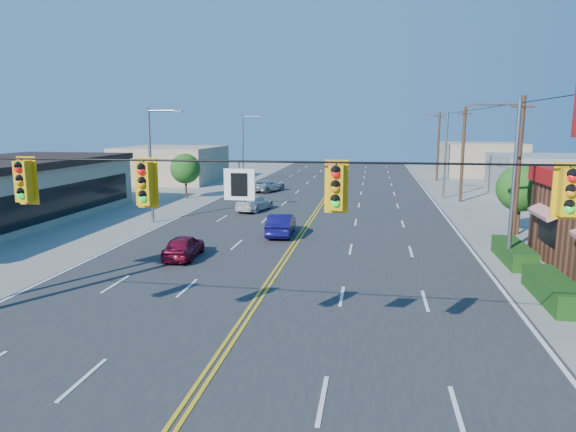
% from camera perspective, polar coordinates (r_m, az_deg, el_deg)
% --- Properties ---
extents(ground, '(160.00, 160.00, 0.00)m').
position_cam_1_polar(ground, '(14.32, -9.95, -18.65)').
color(ground, gray).
rests_on(ground, ground).
extents(road, '(20.00, 120.00, 0.06)m').
position_cam_1_polar(road, '(32.81, 1.61, -1.90)').
color(road, '#2D2D30').
rests_on(road, ground).
extents(signal_span, '(24.32, 0.34, 9.00)m').
position_cam_1_polar(signal_span, '(12.77, -11.12, 1.05)').
color(signal_span, '#47301E').
rests_on(signal_span, ground).
extents(streetlight_se, '(2.55, 0.25, 8.00)m').
position_cam_1_polar(streetlight_se, '(26.70, 23.44, 4.26)').
color(streetlight_se, gray).
rests_on(streetlight_se, ground).
extents(streetlight_ne, '(2.55, 0.25, 8.00)m').
position_cam_1_polar(streetlight_ne, '(50.27, 16.90, 7.01)').
color(streetlight_ne, gray).
rests_on(streetlight_ne, ground).
extents(streetlight_sw, '(2.55, 0.25, 8.00)m').
position_cam_1_polar(streetlight_sw, '(37.11, -14.77, 6.17)').
color(streetlight_sw, gray).
rests_on(streetlight_sw, ground).
extents(streetlight_nw, '(2.55, 0.25, 8.00)m').
position_cam_1_polar(streetlight_nw, '(61.73, -4.84, 7.90)').
color(streetlight_nw, gray).
rests_on(streetlight_nw, ground).
extents(utility_pole_near, '(0.28, 0.28, 8.40)m').
position_cam_1_polar(utility_pole_near, '(30.94, 24.17, 4.31)').
color(utility_pole_near, '#47301E').
rests_on(utility_pole_near, ground).
extents(utility_pole_mid, '(0.28, 0.28, 8.40)m').
position_cam_1_polar(utility_pole_mid, '(48.52, 18.84, 6.44)').
color(utility_pole_mid, '#47301E').
rests_on(utility_pole_mid, ground).
extents(utility_pole_far, '(0.28, 0.28, 8.40)m').
position_cam_1_polar(utility_pole_far, '(66.32, 16.34, 7.41)').
color(utility_pole_far, '#47301E').
rests_on(utility_pole_far, ground).
extents(tree_kfc_rear, '(2.94, 2.94, 4.41)m').
position_cam_1_polar(tree_kfc_rear, '(35.24, 24.44, 2.82)').
color(tree_kfc_rear, '#47301E').
rests_on(tree_kfc_rear, ground).
extents(tree_west, '(2.80, 2.80, 4.20)m').
position_cam_1_polar(tree_west, '(49.14, -11.34, 5.18)').
color(tree_west, '#47301E').
rests_on(tree_west, ground).
extents(bld_east_mid, '(12.00, 10.00, 4.00)m').
position_cam_1_polar(bld_east_mid, '(54.95, 28.18, 3.85)').
color(bld_east_mid, gray).
rests_on(bld_east_mid, ground).
extents(bld_west_far, '(11.00, 12.00, 4.20)m').
position_cam_1_polar(bld_west_far, '(64.74, -12.77, 5.65)').
color(bld_west_far, tan).
rests_on(bld_west_far, ground).
extents(bld_east_far, '(10.00, 10.00, 4.40)m').
position_cam_1_polar(bld_east_far, '(75.39, 20.71, 5.92)').
color(bld_east_far, tan).
rests_on(bld_east_far, ground).
extents(car_magenta, '(1.67, 3.70, 1.23)m').
position_cam_1_polar(car_magenta, '(27.03, -11.50, -3.44)').
color(car_magenta, maroon).
rests_on(car_magenta, ground).
extents(car_blue, '(1.67, 4.23, 1.37)m').
position_cam_1_polar(car_blue, '(31.90, -0.78, -1.04)').
color(car_blue, '#100D4E').
rests_on(car_blue, ground).
extents(car_white, '(2.67, 4.57, 1.24)m').
position_cam_1_polar(car_white, '(41.09, -3.76, 1.37)').
color(car_white, silver).
rests_on(car_white, ground).
extents(car_silver, '(3.59, 4.89, 1.24)m').
position_cam_1_polar(car_silver, '(52.96, -2.27, 3.34)').
color(car_silver, silver).
rests_on(car_silver, ground).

